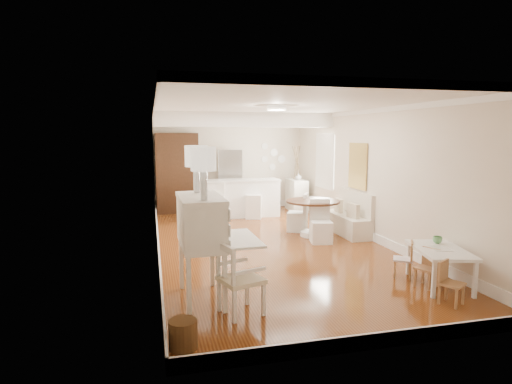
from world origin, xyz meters
name	(u,v)px	position (x,y,z in m)	size (l,w,h in m)	color
room	(267,148)	(0.04, 0.32, 1.98)	(9.00, 9.04, 2.82)	brown
secretary_bureau	(201,248)	(-1.70, -2.68, 0.72)	(1.13, 1.15, 1.45)	white
gustavian_armchair	(241,278)	(-1.27, -3.25, 0.46)	(0.53, 0.53, 0.92)	white
wicker_basket	(183,334)	(-2.05, -3.98, 0.15)	(0.31, 0.31, 0.31)	#57381B
kids_table	(439,267)	(1.83, -2.96, 0.28)	(0.68, 1.14, 0.57)	white
kids_chair_a	(427,268)	(1.61, -2.98, 0.29)	(0.28, 0.28, 0.59)	#B17D50
kids_chair_b	(403,259)	(1.52, -2.50, 0.30)	(0.29, 0.29, 0.60)	tan
kids_chair_c	(452,283)	(1.51, -3.64, 0.30)	(0.29, 0.29, 0.59)	#A9784C
banquette	(347,212)	(1.99, 0.50, 0.49)	(0.52, 1.60, 0.98)	silver
dining_table	(313,218)	(1.14, 0.45, 0.40)	(1.19, 1.19, 0.81)	#4C2A18
slip_chair_near	(321,222)	(1.10, -0.13, 0.45)	(0.43, 0.44, 0.90)	white
slip_chair_far	(298,212)	(0.98, 1.01, 0.45)	(0.42, 0.44, 0.90)	white
breakfast_counter	(242,198)	(0.10, 3.10, 0.52)	(2.05, 0.65, 1.03)	white
bar_stool_left	(217,202)	(-0.69, 2.66, 0.50)	(0.40, 0.40, 1.01)	white
bar_stool_right	(254,199)	(0.34, 2.78, 0.52)	(0.41, 0.41, 1.03)	white
pantry_cabinet	(177,173)	(-1.60, 4.18, 1.15)	(1.20, 0.60, 2.30)	#381E11
fridge	(242,180)	(0.30, 4.15, 0.90)	(0.75, 0.65, 1.80)	silver
sideboard	(297,195)	(1.86, 3.63, 0.47)	(0.43, 0.98, 0.93)	beige
pencil_cup	(437,240)	(1.99, -2.68, 0.62)	(0.14, 0.14, 0.11)	#63A966
branch_vase	(298,176)	(1.90, 3.58, 1.03)	(0.18, 0.18, 0.19)	silver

